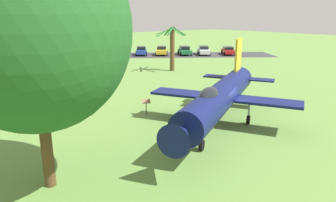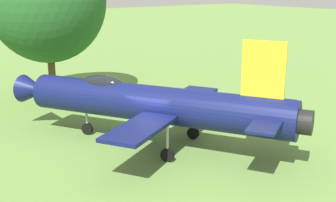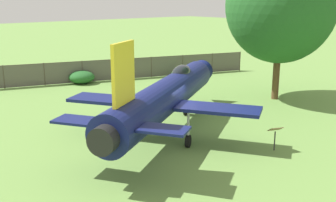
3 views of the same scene
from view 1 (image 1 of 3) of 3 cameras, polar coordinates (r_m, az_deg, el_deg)
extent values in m
plane|color=#668E42|center=(20.39, 9.29, -4.69)|extent=(200.00, 200.00, 0.00)
cube|color=#38383D|center=(56.80, 2.80, 8.31)|extent=(30.60, 24.20, 0.00)
cylinder|color=#111951|center=(19.80, 9.54, 0.82)|extent=(12.01, 7.96, 1.72)
cone|color=#111951|center=(13.36, 2.22, -6.12)|extent=(2.12, 2.07, 1.46)
cylinder|color=black|center=(26.21, 13.06, 4.18)|extent=(1.04, 1.19, 1.03)
ellipsoid|color=black|center=(16.96, 7.34, 1.02)|extent=(2.35, 1.88, 0.84)
cube|color=yellow|center=(24.15, 12.57, 8.18)|extent=(1.63, 1.03, 2.35)
cube|color=#111951|center=(20.04, 17.79, -0.17)|extent=(3.41, 4.22, 0.16)
cube|color=#111951|center=(21.24, 2.55, 1.42)|extent=(3.41, 4.22, 0.16)
cube|color=#111951|center=(24.69, 16.57, 3.68)|extent=(1.86, 2.11, 0.10)
cube|color=#111951|center=(25.31, 8.63, 4.41)|extent=(1.86, 2.11, 0.10)
cylinder|color=#A5A8AD|center=(16.51, 6.16, -5.45)|extent=(0.12, 0.12, 1.55)
cylinder|color=black|center=(16.80, 6.08, -7.92)|extent=(0.61, 0.46, 0.60)
cylinder|color=#A5A8AD|center=(20.99, 14.41, -1.30)|extent=(0.12, 0.12, 1.55)
cylinder|color=black|center=(21.22, 14.27, -3.31)|extent=(0.61, 0.46, 0.60)
cylinder|color=#A5A8AD|center=(21.64, 6.24, -0.41)|extent=(0.12, 0.12, 1.55)
cylinder|color=black|center=(21.86, 6.18, -2.37)|extent=(0.61, 0.46, 0.60)
cylinder|color=brown|center=(13.66, -21.23, -5.87)|extent=(0.46, 0.46, 4.42)
ellipsoid|color=#235B26|center=(12.84, -23.05, 11.86)|extent=(7.18, 7.34, 7.75)
cylinder|color=brown|center=(40.21, 0.77, 9.08)|extent=(0.58, 0.58, 5.08)
cube|color=#2D7033|center=(39.17, -0.65, 12.35)|extent=(2.40, 0.43, 1.07)
cube|color=#2D7033|center=(39.09, 0.34, 12.35)|extent=(1.63, 1.25, 0.84)
cube|color=#2D7033|center=(38.95, 1.79, 12.33)|extent=(0.48, 2.46, 0.79)
cube|color=#2D7033|center=(39.98, 2.16, 12.40)|extent=(1.46, 1.29, 0.90)
cube|color=#2D7033|center=(40.55, 2.05, 12.44)|extent=(1.77, 0.45, 1.14)
cube|color=#2D7033|center=(41.16, 0.86, 12.49)|extent=(1.62, 1.85, 0.66)
cube|color=#2D7033|center=(41.01, 0.01, 12.48)|extent=(0.54, 1.97, 1.19)
cube|color=#2D7033|center=(40.13, -0.79, 12.42)|extent=(1.66, 1.55, 0.83)
cylinder|color=#333333|center=(22.44, -3.95, -1.44)|extent=(0.06, 0.06, 0.90)
cube|color=olive|center=(22.28, -3.98, -0.04)|extent=(0.71, 0.61, 0.25)
cube|color=red|center=(58.07, 10.84, 8.82)|extent=(4.11, 4.62, 0.58)
cube|color=black|center=(58.36, 10.80, 9.36)|extent=(2.61, 2.76, 0.46)
cylinder|color=black|center=(56.87, 12.01, 8.33)|extent=(0.56, 0.64, 0.64)
cylinder|color=black|center=(56.52, 10.15, 8.38)|extent=(0.56, 0.64, 0.64)
cylinder|color=black|center=(59.69, 11.45, 8.67)|extent=(0.56, 0.64, 0.64)
cylinder|color=black|center=(59.36, 9.68, 8.72)|extent=(0.56, 0.64, 0.64)
cube|color=silver|center=(57.19, 6.47, 8.94)|extent=(4.14, 4.71, 0.68)
cube|color=black|center=(57.49, 6.45, 9.57)|extent=(2.61, 2.79, 0.52)
cylinder|color=black|center=(55.86, 7.54, 8.41)|extent=(0.56, 0.64, 0.64)
cylinder|color=black|center=(55.65, 5.72, 8.44)|extent=(0.56, 0.64, 0.64)
cylinder|color=black|center=(58.82, 7.17, 8.76)|extent=(0.56, 0.64, 0.64)
cylinder|color=black|center=(58.62, 5.43, 8.79)|extent=(0.56, 0.64, 0.64)
cube|color=#1E6B3D|center=(56.75, 3.03, 8.93)|extent=(3.67, 4.53, 0.60)
cube|color=black|center=(57.01, 2.98, 9.56)|extent=(2.43, 2.65, 0.59)
cylinder|color=black|center=(55.62, 4.23, 8.47)|extent=(0.51, 0.67, 0.64)
cylinder|color=black|center=(55.29, 2.31, 8.45)|extent=(0.51, 0.67, 0.64)
cylinder|color=black|center=(58.29, 3.70, 8.79)|extent=(0.51, 0.67, 0.64)
cylinder|color=black|center=(57.97, 1.87, 8.78)|extent=(0.51, 0.67, 0.64)
cube|color=gold|center=(56.48, -1.14, 8.96)|extent=(3.99, 4.45, 0.68)
cube|color=black|center=(56.75, -1.13, 9.59)|extent=(2.54, 2.67, 0.51)
cylinder|color=black|center=(55.13, -0.21, 8.45)|extent=(0.56, 0.64, 0.64)
cylinder|color=black|center=(55.18, -2.14, 8.44)|extent=(0.56, 0.64, 0.64)
cylinder|color=black|center=(57.87, -0.19, 8.77)|extent=(0.56, 0.64, 0.64)
cylinder|color=black|center=(57.92, -2.02, 8.77)|extent=(0.56, 0.64, 0.64)
cube|color=#23429E|center=(56.49, -4.83, 8.87)|extent=(3.63, 4.34, 0.62)
cube|color=black|center=(56.75, -4.85, 9.49)|extent=(2.36, 2.56, 0.55)
cylinder|color=black|center=(55.22, -3.90, 8.42)|extent=(0.53, 0.66, 0.64)
cylinder|color=black|center=(55.22, -5.75, 8.38)|extent=(0.53, 0.66, 0.64)
cylinder|color=black|center=(57.85, -3.94, 8.73)|extent=(0.53, 0.66, 0.64)
cylinder|color=black|center=(57.85, -5.71, 8.70)|extent=(0.53, 0.66, 0.64)
camera|label=2|loc=(30.41, 50.66, 11.06)|focal=47.50mm
camera|label=3|loc=(38.71, 7.40, 15.02)|focal=43.22mm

